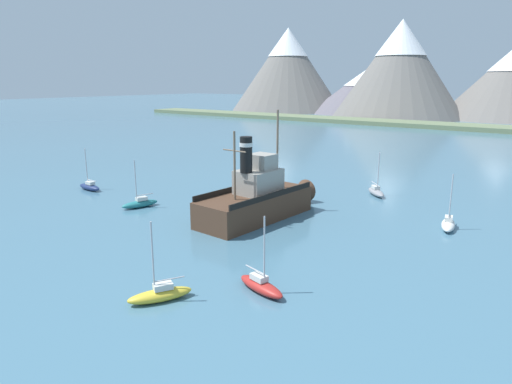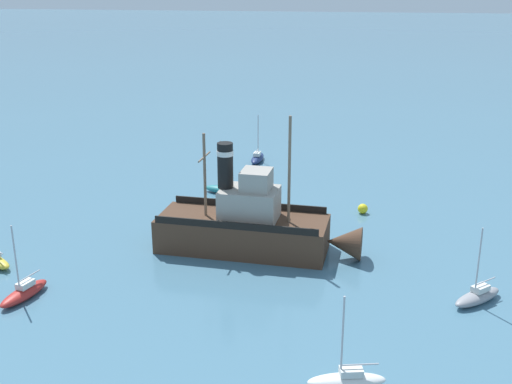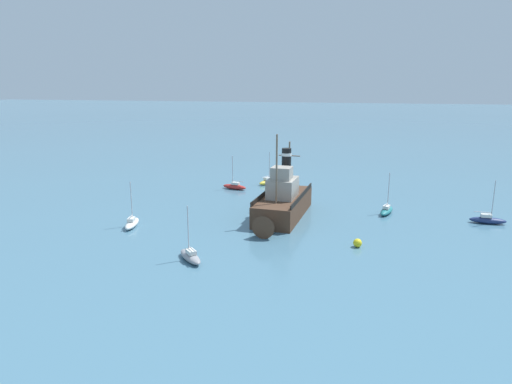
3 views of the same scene
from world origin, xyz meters
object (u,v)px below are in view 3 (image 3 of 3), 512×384
Objects in this scene: mooring_buoy at (358,243)px; sailboat_yellow at (268,181)px; sailboat_grey at (190,256)px; sailboat_red at (235,186)px; old_tugboat at (282,202)px; sailboat_white at (132,223)px; sailboat_navy at (488,220)px; sailboat_teal at (387,210)px.

sailboat_yellow is at bearing -60.54° from mooring_buoy.
sailboat_yellow is at bearing -90.29° from sailboat_grey.
old_tugboat is at bearing 126.82° from sailboat_red.
sailboat_white and sailboat_red have the same top height.
sailboat_navy reaches higher than mooring_buoy.
sailboat_navy is (-27.99, -17.85, 0.00)m from sailboat_grey.
sailboat_white is at bearing -1.64° from mooring_buoy.
old_tugboat reaches higher than sailboat_yellow.
sailboat_navy is (-22.54, -3.11, -1.40)m from old_tugboat.
sailboat_navy is (-27.83, 13.82, 0.00)m from sailboat_yellow.
old_tugboat is at bearing -110.28° from sailboat_grey.
sailboat_white is at bearing 15.28° from sailboat_navy.
sailboat_grey is 27.45m from sailboat_red.
sailboat_white is (9.87, 24.12, 0.00)m from sailboat_yellow.
sailboat_teal is at bearing -159.37° from old_tugboat.
sailboat_grey is 1.00× the size of sailboat_white.
sailboat_grey is 1.00× the size of sailboat_teal.
sailboat_grey is 1.00× the size of sailboat_navy.
sailboat_yellow is 1.00× the size of sailboat_navy.
sailboat_red is (4.02, 4.48, 0.00)m from sailboat_yellow.
sailboat_red and sailboat_teal have the same top height.
sailboat_yellow is 1.00× the size of sailboat_white.
sailboat_teal is at bearing -104.05° from mooring_buoy.
sailboat_white is 1.00× the size of sailboat_teal.
sailboat_red is at bearing 48.08° from sailboat_yellow.
sailboat_navy is 10.82m from sailboat_teal.
sailboat_navy is at bearing 172.92° from sailboat_teal.
sailboat_grey and sailboat_yellow have the same top height.
old_tugboat is 11.83m from mooring_buoy.
sailboat_white is (15.16, 7.19, -1.40)m from old_tugboat.
sailboat_white is 29.36m from sailboat_teal.
sailboat_red is 5.92× the size of mooring_buoy.
old_tugboat is 2.98× the size of sailboat_navy.
sailboat_grey is at bearing 32.52° from sailboat_navy.
sailboat_yellow is at bearing -36.14° from sailboat_teal.
old_tugboat reaches higher than sailboat_navy.
sailboat_grey is (5.45, 14.74, -1.40)m from old_tugboat.
sailboat_white is 20.48m from sailboat_red.
sailboat_navy is (-31.86, 9.33, 0.00)m from sailboat_red.
sailboat_grey is 1.00× the size of sailboat_yellow.
mooring_buoy is (3.08, 12.32, -0.01)m from sailboat_teal.
sailboat_grey is 33.20m from sailboat_navy.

